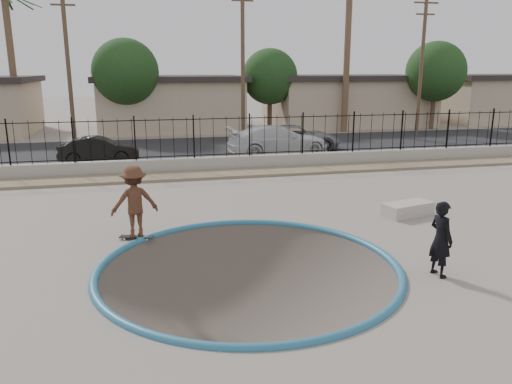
{
  "coord_description": "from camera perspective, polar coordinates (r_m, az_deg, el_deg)",
  "views": [
    {
      "loc": [
        -2.25,
        -11.47,
        4.47
      ],
      "look_at": [
        0.87,
        2.0,
        1.02
      ],
      "focal_mm": 35.0,
      "sensor_mm": 36.0,
      "label": 1
    }
  ],
  "objects": [
    {
      "name": "car_c",
      "position": [
        26.08,
        2.53,
        5.93
      ],
      "size": [
        5.36,
        2.33,
        1.53
      ],
      "primitive_type": "imported",
      "rotation": [
        0.0,
        0.0,
        1.61
      ],
      "color": "silver",
      "rests_on": "street"
    },
    {
      "name": "coping_ring",
      "position": [
        11.6,
        -0.85,
        -8.65
      ],
      "size": [
        7.04,
        7.04,
        0.2
      ],
      "primitive_type": "torus",
      "color": "#296685",
      "rests_on": "ground"
    },
    {
      "name": "house_east_far",
      "position": [
        48.61,
        25.84,
        9.71
      ],
      "size": [
        11.6,
        8.6,
        3.9
      ],
      "color": "tan",
      "rests_on": "ground"
    },
    {
      "name": "street_tree_mid",
      "position": [
        36.66,
        1.6,
        13.03
      ],
      "size": [
        3.96,
        3.96,
        5.83
      ],
      "color": "#473323",
      "rests_on": "ground"
    },
    {
      "name": "car_b",
      "position": [
        25.24,
        -17.49,
        4.66
      ],
      "size": [
        3.74,
        1.39,
        1.22
      ],
      "primitive_type": "imported",
      "rotation": [
        0.0,
        0.0,
        1.54
      ],
      "color": "black",
      "rests_on": "street"
    },
    {
      "name": "palm_right",
      "position": [
        36.49,
        10.51,
        18.3
      ],
      "size": [
        2.3,
        2.3,
        10.3
      ],
      "color": "brown",
      "rests_on": "ground"
    },
    {
      "name": "utility_pole_right",
      "position": [
        35.52,
        18.4,
        13.71
      ],
      "size": [
        1.7,
        0.24,
        9.0
      ],
      "color": "#473323",
      "rests_on": "ground"
    },
    {
      "name": "palm_mid",
      "position": [
        36.37,
        -26.46,
        16.12
      ],
      "size": [
        2.3,
        2.3,
        9.3
      ],
      "color": "brown",
      "rests_on": "ground"
    },
    {
      "name": "utility_pole_mid",
      "position": [
        31.1,
        -1.52,
        14.92
      ],
      "size": [
        1.7,
        0.24,
        9.5
      ],
      "color": "#473323",
      "rests_on": "ground"
    },
    {
      "name": "utility_pole_left",
      "position": [
        30.7,
        -20.68,
        13.59
      ],
      "size": [
        1.7,
        0.24,
        9.0
      ],
      "color": "#473323",
      "rests_on": "ground"
    },
    {
      "name": "fence",
      "position": [
        22.08,
        -7.13,
        6.19
      ],
      "size": [
        40.0,
        0.04,
        1.8
      ],
      "color": "black",
      "rests_on": "retaining_wall"
    },
    {
      "name": "street_tree_left",
      "position": [
        34.47,
        -14.7,
        13.12
      ],
      "size": [
        4.32,
        4.32,
        6.36
      ],
      "color": "#473323",
      "rests_on": "ground"
    },
    {
      "name": "street",
      "position": [
        28.9,
        -8.47,
        5.01
      ],
      "size": [
        90.0,
        8.0,
        0.04
      ],
      "primitive_type": "cube",
      "color": "black",
      "rests_on": "ground"
    },
    {
      "name": "concrete_ledge",
      "position": [
        16.23,
        16.96,
        -1.86
      ],
      "size": [
        1.73,
        1.08,
        0.4
      ],
      "primitive_type": "cube",
      "rotation": [
        0.0,
        0.0,
        0.26
      ],
      "color": "#AFA39B",
      "rests_on": "ground"
    },
    {
      "name": "house_center",
      "position": [
        38.11,
        -9.8,
        10.07
      ],
      "size": [
        10.6,
        8.6,
        3.9
      ],
      "color": "tan",
      "rests_on": "ground"
    },
    {
      "name": "retaining_wall",
      "position": [
        22.28,
        -7.04,
        3.13
      ],
      "size": [
        42.0,
        0.45,
        0.6
      ],
      "primitive_type": "cube",
      "color": "gray",
      "rests_on": "ground"
    },
    {
      "name": "skateboard",
      "position": [
        13.79,
        -13.49,
        -5.02
      ],
      "size": [
        0.93,
        0.49,
        0.08
      ],
      "rotation": [
        0.0,
        0.0,
        -0.31
      ],
      "color": "black",
      "rests_on": "ground"
    },
    {
      "name": "house_east",
      "position": [
        41.37,
        10.26,
        10.35
      ],
      "size": [
        12.6,
        8.6,
        3.9
      ],
      "color": "tan",
      "rests_on": "ground"
    },
    {
      "name": "ground",
      "position": [
        24.22,
        -7.38,
        0.61
      ],
      "size": [
        120.0,
        120.0,
        2.2
      ],
      "primitive_type": "cube",
      "color": "gray",
      "rests_on": "ground"
    },
    {
      "name": "rock_strip",
      "position": [
        21.25,
        -6.7,
        1.94
      ],
      "size": [
        42.0,
        1.6,
        0.11
      ],
      "primitive_type": "cube",
      "color": "#998164",
      "rests_on": "ground"
    },
    {
      "name": "bowl_pit",
      "position": [
        11.6,
        -0.85,
        -8.65
      ],
      "size": [
        6.84,
        6.84,
        1.8
      ],
      "primitive_type": null,
      "color": "#4C423A",
      "rests_on": "ground"
    },
    {
      "name": "skater",
      "position": [
        13.53,
        -13.71,
        -1.46
      ],
      "size": [
        1.33,
        0.9,
        1.91
      ],
      "primitive_type": "imported",
      "rotation": [
        0.0,
        0.0,
        3.31
      ],
      "color": "brown",
      "rests_on": "ground"
    },
    {
      "name": "street_tree_right",
      "position": [
        39.65,
        19.86,
        12.82
      ],
      "size": [
        4.32,
        4.32,
        6.36
      ],
      "color": "#473323",
      "rests_on": "ground"
    },
    {
      "name": "car_d",
      "position": [
        27.7,
        4.54,
        6.22
      ],
      "size": [
        5.15,
        2.68,
        1.39
      ],
      "primitive_type": "imported",
      "rotation": [
        0.0,
        0.0,
        1.49
      ],
      "color": "gray",
      "rests_on": "street"
    },
    {
      "name": "videographer",
      "position": [
        11.63,
        20.37,
        -5.04
      ],
      "size": [
        0.51,
        0.68,
        1.7
      ],
      "primitive_type": "imported",
      "rotation": [
        0.0,
        0.0,
        1.74
      ],
      "color": "black",
      "rests_on": "ground"
    }
  ]
}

